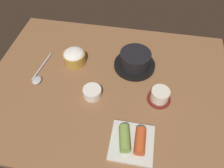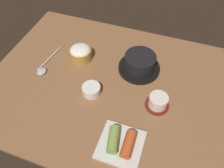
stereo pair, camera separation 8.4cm
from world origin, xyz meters
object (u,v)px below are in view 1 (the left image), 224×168
Objects in this scene: rice_bowl at (74,57)px; spoon at (39,75)px; stone_pot at (135,60)px; tea_cup_with_saucer at (160,96)px; kimchi_plate at (132,141)px; banchan_cup_center at (92,92)px.

rice_bowl reaches higher than spoon.
stone_pot is at bearing 4.46° from rice_bowl.
spoon is (-50.19, 3.10, -1.99)cm from tea_cup_with_saucer.
stone_pot is at bearing 125.19° from tea_cup_with_saucer.
kimchi_plate is (29.37, -33.45, -1.68)cm from rice_bowl.
rice_bowl is 16.90cm from spoon.
spoon is (-12.70, -10.81, -2.77)cm from rice_bowl.
stone_pot is 2.48× the size of banchan_cup_center.
tea_cup_with_saucer reaches higher than kimchi_plate.
spoon is at bearing -161.73° from stone_pot.
rice_bowl is (-26.24, -2.05, -0.17)cm from stone_pot.
kimchi_plate is 0.78× the size of spoon.
rice_bowl is 44.55cm from kimchi_plate.
stone_pot is at bearing 51.93° from banchan_cup_center.
rice_bowl is at bearing 159.65° from tea_cup_with_saucer.
kimchi_plate is at bearing -112.54° from tea_cup_with_saucer.
kimchi_plate is at bearing -44.21° from banchan_cup_center.
stone_pot is 1.23× the size of kimchi_plate.
tea_cup_with_saucer is at bearing 67.46° from kimchi_plate.
banchan_cup_center is at bearing -174.51° from tea_cup_with_saucer.
spoon is at bearing -139.61° from rice_bowl.
banchan_cup_center is at bearing 135.79° from kimchi_plate.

